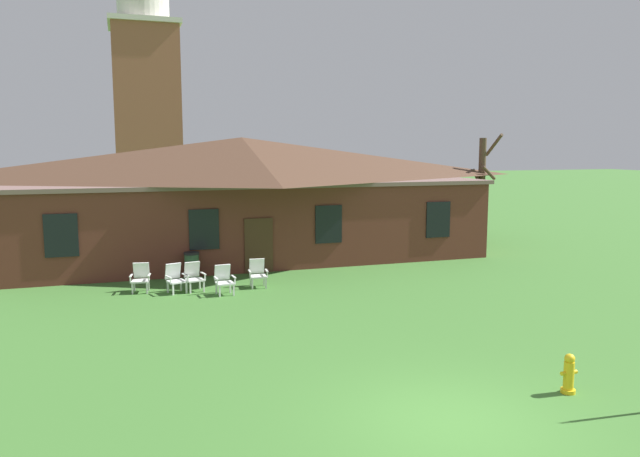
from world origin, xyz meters
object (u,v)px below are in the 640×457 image
at_px(lawn_chair_by_porch, 141,277).
at_px(fire_hydrant, 569,374).
at_px(lawn_chair_near_door, 175,277).
at_px(lawn_chair_right_end, 258,272).
at_px(lawn_chair_middle, 224,279).
at_px(trash_bin, 192,265).
at_px(lawn_chair_left_end, 194,276).

distance_m(lawn_chair_by_porch, fire_hydrant, 13.64).
xyz_separation_m(lawn_chair_near_door, lawn_chair_right_end, (2.76, -0.05, 0.00)).
distance_m(lawn_chair_middle, fire_hydrant, 11.32).
bearing_deg(fire_hydrant, lawn_chair_near_door, 120.99).
height_order(lawn_chair_near_door, trash_bin, trash_bin).
bearing_deg(trash_bin, lawn_chair_left_end, -94.53).
height_order(lawn_chair_near_door, fire_hydrant, lawn_chair_near_door).
xyz_separation_m(lawn_chair_right_end, trash_bin, (-2.00, 2.00, -0.00)).
distance_m(lawn_chair_by_porch, trash_bin, 2.36).
distance_m(lawn_chair_near_door, fire_hydrant, 12.67).
bearing_deg(fire_hydrant, lawn_chair_by_porch, 123.87).
distance_m(fire_hydrant, trash_bin, 14.05).
height_order(lawn_chair_right_end, trash_bin, trash_bin).
bearing_deg(lawn_chair_by_porch, lawn_chair_right_end, -7.68).
height_order(lawn_chair_by_porch, lawn_chair_middle, same).
height_order(lawn_chair_middle, lawn_chair_right_end, same).
height_order(lawn_chair_left_end, fire_hydrant, lawn_chair_left_end).
distance_m(lawn_chair_by_porch, lawn_chair_near_door, 1.17).
xyz_separation_m(lawn_chair_by_porch, trash_bin, (1.84, 1.49, -0.00)).
bearing_deg(lawn_chair_left_end, lawn_chair_right_end, -3.20).
xyz_separation_m(lawn_chair_by_porch, lawn_chair_left_end, (1.69, -0.40, 0.00)).
bearing_deg(lawn_chair_by_porch, fire_hydrant, -56.13).
xyz_separation_m(lawn_chair_left_end, fire_hydrant, (5.92, -10.93, -0.12)).
height_order(lawn_chair_by_porch, lawn_chair_right_end, same).
bearing_deg(lawn_chair_right_end, fire_hydrant, -70.78).
xyz_separation_m(lawn_chair_middle, fire_hydrant, (5.04, -10.13, -0.12)).
relative_size(lawn_chair_near_door, fire_hydrant, 1.21).
height_order(lawn_chair_left_end, lawn_chair_right_end, same).
relative_size(lawn_chair_left_end, trash_bin, 0.98).
xyz_separation_m(lawn_chair_near_door, lawn_chair_left_end, (0.61, 0.07, 0.00)).
xyz_separation_m(lawn_chair_by_porch, lawn_chair_near_door, (1.08, -0.46, 0.00)).
bearing_deg(lawn_chair_middle, lawn_chair_right_end, 28.07).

